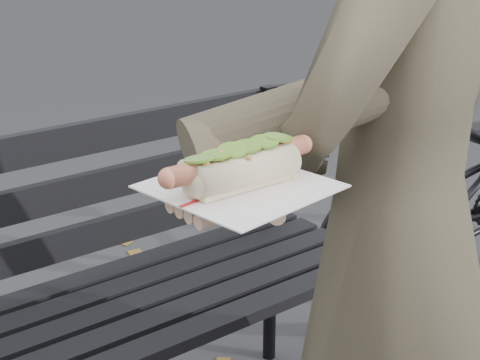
# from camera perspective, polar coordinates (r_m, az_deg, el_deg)

# --- Properties ---
(park_bench) EXTENTS (1.50, 0.44, 0.88)m
(park_bench) POSITION_cam_1_polar(r_m,az_deg,el_deg) (1.76, -12.86, -8.23)
(park_bench) COLOR black
(park_bench) RESTS_ON ground
(person) EXTENTS (0.68, 0.53, 1.67)m
(person) POSITION_cam_1_polar(r_m,az_deg,el_deg) (1.28, 12.11, -4.15)
(person) COLOR #463F2F
(person) RESTS_ON ground
(held_hotdog) EXTENTS (0.63, 0.30, 0.20)m
(held_hotdog) POSITION_cam_1_polar(r_m,az_deg,el_deg) (1.03, 6.52, 4.94)
(held_hotdog) COLOR #463F2F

